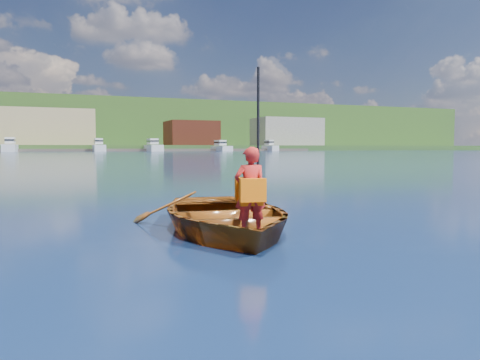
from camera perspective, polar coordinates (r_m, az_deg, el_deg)
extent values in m
plane|color=#0F2348|center=(6.15, -0.83, -7.66)|extent=(600.00, 600.00, 0.00)
imported|color=#67370A|center=(6.94, -1.95, -4.37)|extent=(3.08, 4.00, 0.77)
imported|color=red|center=(6.06, 1.25, -1.38)|extent=(0.45, 0.32, 1.15)
cube|color=orange|center=(5.94, 1.56, -1.25)|extent=(0.35, 0.14, 0.30)
cube|color=orange|center=(6.17, 0.95, -1.05)|extent=(0.35, 0.12, 0.30)
cube|color=orange|center=(6.07, 1.25, -2.84)|extent=(0.32, 0.26, 0.05)
cylinder|color=black|center=(6.22, 2.22, 3.58)|extent=(0.04, 0.04, 2.20)
cube|color=#2A4F1C|center=(195.65, -20.79, 3.67)|extent=(400.00, 80.00, 2.00)
cube|color=#294A21|center=(245.85, -20.98, 6.01)|extent=(400.00, 100.00, 22.00)
cube|color=#50463C|center=(153.70, -19.87, 3.45)|extent=(159.98, 12.73, 0.80)
cube|color=#987D65|center=(170.80, -22.44, 5.97)|extent=(30.00, 16.00, 12.00)
cube|color=brown|center=(177.10, -5.96, 5.68)|extent=(18.00, 16.00, 9.00)
cube|color=gray|center=(191.69, 5.71, 5.85)|extent=(26.00, 16.00, 11.00)
cube|color=silver|center=(149.17, -26.23, 3.47)|extent=(3.51, 12.54, 2.33)
cube|color=silver|center=(150.43, -26.21, 4.35)|extent=(2.46, 5.64, 1.80)
cube|color=black|center=(150.43, -26.21, 4.39)|extent=(2.53, 5.89, 0.50)
cube|color=silver|center=(149.12, -16.84, 3.69)|extent=(3.28, 11.73, 2.22)
cube|color=silver|center=(150.30, -16.89, 4.54)|extent=(2.30, 5.28, 1.80)
cube|color=black|center=(150.30, -16.89, 4.58)|extent=(2.36, 5.51, 0.50)
cube|color=silver|center=(151.36, -10.51, 3.80)|extent=(3.81, 13.62, 2.25)
cube|color=silver|center=(152.71, -10.61, 4.65)|extent=(2.67, 6.13, 1.80)
cube|color=black|center=(152.72, -10.61, 4.68)|extent=(2.75, 6.40, 0.50)
cube|color=silver|center=(157.30, -2.28, 3.82)|extent=(3.56, 12.71, 1.87)
cube|color=silver|center=(158.50, -2.43, 4.55)|extent=(2.49, 5.72, 1.80)
cube|color=black|center=(158.50, -2.43, 4.59)|extent=(2.56, 5.97, 0.50)
cube|color=silver|center=(164.07, 3.69, 3.85)|extent=(2.55, 9.11, 2.09)
cube|color=silver|center=(164.90, 3.56, 4.60)|extent=(1.79, 4.10, 1.80)
cube|color=black|center=(164.90, 3.56, 4.63)|extent=(1.84, 4.28, 0.50)
cylinder|color=#382314|center=(250.34, -4.42, 6.46)|extent=(0.80, 0.80, 2.63)
sphere|color=#1B521C|center=(250.51, -4.43, 7.26)|extent=(4.90, 4.90, 4.90)
cylinder|color=#382314|center=(270.40, 7.95, 6.07)|extent=(0.80, 0.80, 2.40)
sphere|color=#1B521C|center=(270.54, 7.96, 6.75)|extent=(4.48, 4.48, 4.48)
cylinder|color=#382314|center=(292.48, -1.76, 7.56)|extent=(0.80, 0.80, 3.12)
sphere|color=#1B521C|center=(292.77, -1.76, 8.37)|extent=(5.82, 5.82, 5.82)
cylinder|color=#382314|center=(302.93, 10.12, 6.70)|extent=(0.80, 0.80, 2.61)
sphere|color=#1B521C|center=(303.12, 10.12, 7.35)|extent=(4.87, 4.87, 4.87)
cylinder|color=#382314|center=(254.42, -20.32, 6.93)|extent=(0.80, 0.80, 3.37)
sphere|color=#1B521C|center=(254.71, -20.35, 7.94)|extent=(6.29, 6.29, 6.29)
cylinder|color=#382314|center=(283.64, -14.66, 7.72)|extent=(0.80, 0.80, 2.42)
sphere|color=#1B521C|center=(283.87, -14.67, 8.37)|extent=(4.51, 4.51, 4.51)
cylinder|color=#382314|center=(232.55, 1.59, 5.57)|extent=(0.80, 0.80, 3.88)
sphere|color=#1B521C|center=(232.75, 1.60, 6.85)|extent=(7.25, 7.25, 7.25)
cylinder|color=#382314|center=(222.78, -15.79, 5.74)|extent=(0.80, 0.80, 2.80)
sphere|color=#1B521C|center=(222.93, -15.81, 6.70)|extent=(5.22, 5.22, 5.22)
cylinder|color=#382314|center=(252.97, -20.98, 6.79)|extent=(0.80, 0.80, 2.65)
sphere|color=#1B521C|center=(253.18, -21.00, 7.59)|extent=(4.94, 4.94, 4.94)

